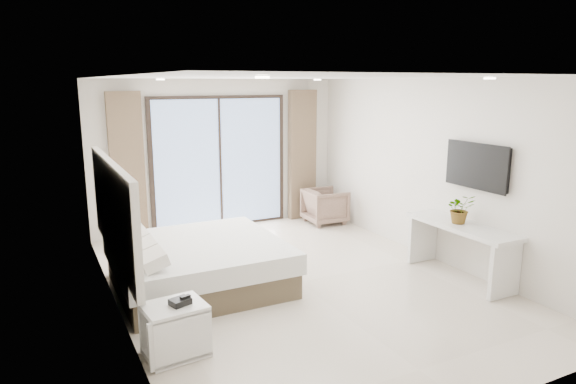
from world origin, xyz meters
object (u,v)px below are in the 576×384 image
console_desk (461,238)px  bed (198,264)px  nightstand (175,330)px  armchair (325,204)px

console_desk → bed: bearing=158.2°
nightstand → armchair: size_ratio=0.85×
bed → console_desk: 3.55m
bed → console_desk: bearing=-21.8°
nightstand → armchair: (3.81, 3.52, 0.10)m
console_desk → armchair: bearing=93.3°
bed → nightstand: bearing=-114.2°
nightstand → armchair: 5.19m
bed → armchair: bearing=32.1°
bed → nightstand: (-0.71, -1.58, -0.05)m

